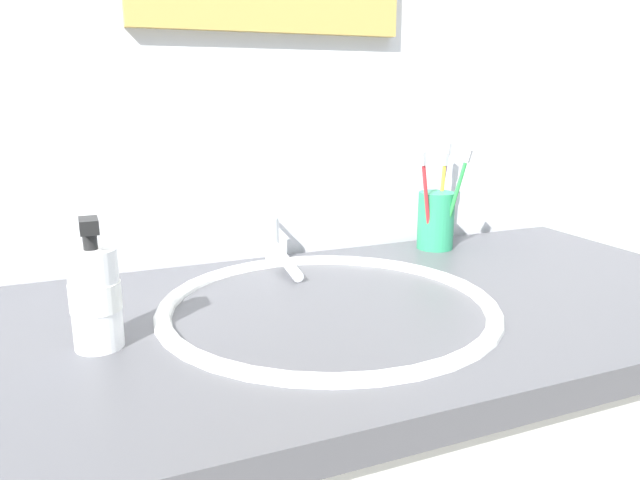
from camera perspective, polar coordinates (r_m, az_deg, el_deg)
tiled_wall_back at (r=1.09m, az=-5.19°, el=16.06°), size 2.45×0.04×2.40m
sink_basin at (r=0.85m, az=0.79°, el=-8.35°), size 0.47×0.47×0.10m
faucet at (r=1.02m, az=-4.05°, el=-0.75°), size 0.02×0.17×0.09m
toothbrush_cup at (r=1.16m, az=10.94°, el=1.83°), size 0.07×0.07×0.11m
toothbrush_green at (r=1.12m, az=12.83°, el=4.36°), size 0.03×0.05×0.19m
toothbrush_purple at (r=1.19m, az=11.54°, el=5.04°), size 0.05×0.04×0.19m
toothbrush_red at (r=1.11m, az=10.04°, el=4.25°), size 0.05×0.03×0.18m
toothbrush_yellow at (r=1.17m, az=11.51°, el=4.44°), size 0.03×0.02×0.17m
soap_dispenser at (r=0.74m, az=-20.57°, el=-5.02°), size 0.06×0.06×0.16m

